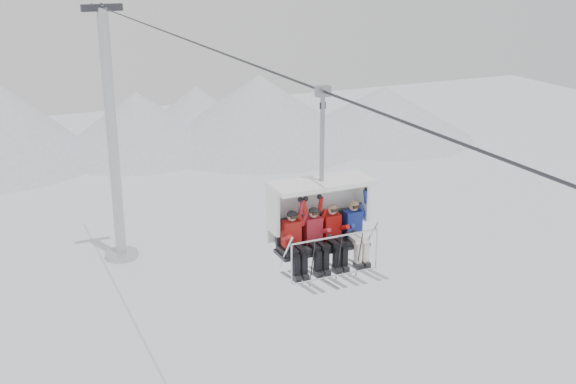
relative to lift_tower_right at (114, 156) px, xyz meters
name	(u,v)px	position (x,y,z in m)	size (l,w,h in m)	color
ridgeline	(42,130)	(-1.58, 20.05, -2.94)	(72.00, 21.00, 7.00)	silver
lift_tower_right	(114,156)	(0.00, 0.00, 0.00)	(2.00, 1.80, 13.48)	#B4B7BC
haul_cable	(288,78)	(0.00, -22.00, 7.52)	(0.06, 0.06, 50.00)	#2F2F34
chairlift_carrier	(319,211)	(0.00, -23.61, 4.86)	(2.23, 1.17, 3.98)	black
skier_far_left	(294,241)	(-0.74, -23.92, 4.40)	(0.38, 1.69, 1.54)	red
skier_center_left	(315,237)	(-0.23, -23.92, 4.40)	(0.38, 1.69, 1.54)	red
skier_center_right	(334,234)	(0.23, -23.92, 4.40)	(0.38, 1.69, 1.54)	red
skier_far_right	(355,230)	(0.76, -23.92, 4.40)	(0.38, 1.69, 1.54)	navy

